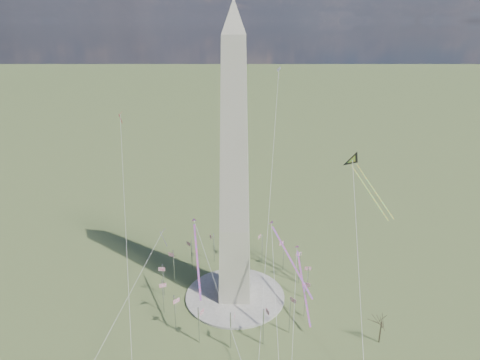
{
  "coord_description": "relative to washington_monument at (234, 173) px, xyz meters",
  "views": [
    {
      "loc": [
        7.14,
        -131.11,
        94.44
      ],
      "look_at": [
        1.81,
        0.0,
        45.56
      ],
      "focal_mm": 32.0,
      "sensor_mm": 36.0,
      "label": 1
    }
  ],
  "objects": [
    {
      "name": "washington_monument",
      "position": [
        0.0,
        0.0,
        0.0
      ],
      "size": [
        15.56,
        15.56,
        100.0
      ],
      "color": "beige",
      "rests_on": "plaza"
    },
    {
      "name": "plaza",
      "position": [
        0.0,
        0.0,
        -47.55
      ],
      "size": [
        36.0,
        36.0,
        0.8
      ],
      "primitive_type": "cylinder",
      "color": "#B9B3A9",
      "rests_on": "ground"
    },
    {
      "name": "tree_near",
      "position": [
        46.32,
        -21.64,
        -39.52
      ],
      "size": [
        6.76,
        6.76,
        11.83
      ],
      "color": "#483D2B",
      "rests_on": "ground"
    },
    {
      "name": "kite_delta_black",
      "position": [
        40.81,
        9.76,
        0.74
      ],
      "size": [
        15.67,
        21.35,
        18.14
      ],
      "rotation": [
        0.0,
        0.0,
        3.68
      ],
      "color": "black",
      "rests_on": "ground"
    },
    {
      "name": "ground",
      "position": [
        0.0,
        0.0,
        -47.95
      ],
      "size": [
        2000.0,
        2000.0,
        0.0
      ],
      "primitive_type": "plane",
      "color": "#475F2F",
      "rests_on": "ground"
    },
    {
      "name": "kite_small_red",
      "position": [
        -46.8,
        33.36,
        11.83
      ],
      "size": [
        1.3,
        2.12,
        4.85
      ],
      "rotation": [
        0.0,
        0.0,
        2.75
      ],
      "color": "red",
      "rests_on": "ground"
    },
    {
      "name": "kite_small_white",
      "position": [
        15.33,
        40.46,
        28.49
      ],
      "size": [
        1.61,
        1.76,
        4.88
      ],
      "rotation": [
        0.0,
        0.0,
        3.04
      ],
      "color": "white",
      "rests_on": "ground"
    },
    {
      "name": "kite_streamer_mid",
      "position": [
        -11.83,
        -10.96,
        -21.09
      ],
      "size": [
        6.13,
        23.5,
        16.29
      ],
      "rotation": [
        0.0,
        0.0,
        3.34
      ],
      "color": "#FF2844",
      "rests_on": "ground"
    },
    {
      "name": "flagpole_ring",
      "position": [
        -0.0,
        -0.0,
        -40.68
      ],
      "size": [
        54.4,
        54.4,
        13.0
      ],
      "color": "silver",
      "rests_on": "ground"
    },
    {
      "name": "kite_streamer_left",
      "position": [
        16.16,
        -14.28,
        -19.21
      ],
      "size": [
        13.16,
        20.53,
        15.92
      ],
      "rotation": [
        0.0,
        0.0,
        3.69
      ],
      "color": "#FF2844",
      "rests_on": "ground"
    },
    {
      "name": "kite_streamer_right",
      "position": [
        23.07,
        -3.45,
        -34.81
      ],
      "size": [
        4.44,
        24.46,
        16.82
      ],
      "rotation": [
        0.0,
        0.0,
        3.27
      ],
      "color": "#FF2844",
      "rests_on": "ground"
    },
    {
      "name": "kite_diamond_purple",
      "position": [
        -26.97,
        8.66,
        -27.03
      ],
      "size": [
        2.08,
        2.77,
        8.11
      ],
      "rotation": [
        0.0,
        0.0,
        2.35
      ],
      "color": "#4D1B7C",
      "rests_on": "ground"
    }
  ]
}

